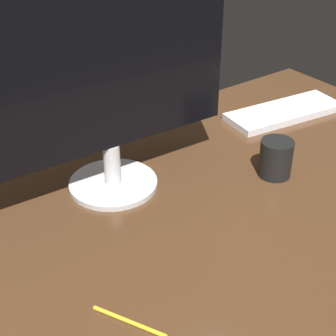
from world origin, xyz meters
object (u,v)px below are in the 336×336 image
object	(u,v)px
monitor	(106,80)
coffee_mug	(276,158)
keyboard	(284,112)
pen	(129,322)

from	to	relation	value
monitor	coffee_mug	xyz separation A→B (cm)	(32.53, -17.95, -21.03)
keyboard	monitor	bearing A→B (deg)	-170.32
pen	coffee_mug	bearing A→B (deg)	81.97
keyboard	coffee_mug	bearing A→B (deg)	-133.62
pen	monitor	bearing A→B (deg)	125.44
coffee_mug	pen	world-z (taller)	coffee_mug
keyboard	pen	xyz separation A→B (cm)	(-76.05, -38.09, -0.60)
coffee_mug	pen	xyz separation A→B (cm)	(-50.98, -17.70, -4.03)
pen	keyboard	bearing A→B (deg)	89.42
monitor	pen	bearing A→B (deg)	-114.99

